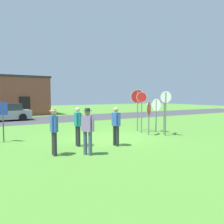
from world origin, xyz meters
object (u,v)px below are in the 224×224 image
(stop_sign_far_back, at_px, (166,106))
(stop_sign_nearest, at_px, (156,110))
(stop_sign_rear_right, at_px, (149,112))
(stop_sign_leaning_right, at_px, (142,106))
(parked_car_on_street, at_px, (5,113))
(person_near_signs, at_px, (78,124))
(stop_sign_tallest, at_px, (164,108))
(person_in_teal, at_px, (88,129))
(info_panel_leftmost, at_px, (3,115))
(person_with_sunhat, at_px, (54,129))
(person_in_dark_shirt, at_px, (116,124))
(stop_sign_leaning_left, at_px, (138,102))

(stop_sign_far_back, xyz_separation_m, stop_sign_nearest, (0.43, 1.24, -0.26))
(stop_sign_rear_right, height_order, stop_sign_leaning_right, stop_sign_leaning_right)
(parked_car_on_street, distance_m, person_near_signs, 12.58)
(stop_sign_rear_right, bearing_deg, person_near_signs, -172.61)
(stop_sign_tallest, xyz_separation_m, person_in_teal, (-5.60, -1.89, -0.54))
(person_near_signs, height_order, info_panel_leftmost, info_panel_leftmost)
(stop_sign_leaning_right, bearing_deg, info_panel_leftmost, 170.50)
(person_near_signs, bearing_deg, stop_sign_tallest, 3.61)
(parked_car_on_street, relative_size, person_in_teal, 2.53)
(parked_car_on_street, distance_m, stop_sign_nearest, 13.44)
(parked_car_on_street, bearing_deg, stop_sign_tallest, -59.54)
(person_near_signs, xyz_separation_m, info_panel_leftmost, (-2.70, 2.64, 0.35))
(parked_car_on_street, relative_size, stop_sign_leaning_right, 1.81)
(parked_car_on_street, relative_size, info_panel_leftmost, 2.33)
(stop_sign_tallest, height_order, info_panel_leftmost, stop_sign_tallest)
(stop_sign_rear_right, bearing_deg, stop_sign_tallest, -14.48)
(stop_sign_rear_right, xyz_separation_m, person_with_sunhat, (-5.76, -1.56, -0.28))
(stop_sign_nearest, distance_m, stop_sign_tallest, 0.87)
(stop_sign_far_back, height_order, stop_sign_leaning_right, stop_sign_far_back)
(stop_sign_nearest, height_order, person_near_signs, stop_sign_nearest)
(parked_car_on_street, relative_size, person_in_dark_shirt, 2.60)
(stop_sign_rear_right, bearing_deg, person_with_sunhat, -164.82)
(person_with_sunhat, bearing_deg, stop_sign_leaning_right, 22.17)
(stop_sign_nearest, distance_m, stop_sign_leaning_right, 0.99)
(stop_sign_leaning_left, bearing_deg, person_near_signs, -156.53)
(stop_sign_leaning_right, distance_m, info_panel_leftmost, 7.40)
(stop_sign_tallest, distance_m, person_with_sunhat, 6.83)
(stop_sign_nearest, bearing_deg, stop_sign_leaning_right, 165.46)
(stop_sign_leaning_left, height_order, stop_sign_rear_right, stop_sign_leaning_left)
(stop_sign_leaning_left, xyz_separation_m, person_in_dark_shirt, (-3.33, -2.87, -0.84))
(stop_sign_tallest, bearing_deg, person_with_sunhat, -168.78)
(parked_car_on_street, bearing_deg, person_with_sunhat, -88.10)
(stop_sign_leaning_left, distance_m, stop_sign_leaning_right, 0.72)
(person_in_dark_shirt, distance_m, person_in_teal, 1.87)
(info_panel_leftmost, bearing_deg, person_with_sunhat, -69.13)
(stop_sign_leaning_right, distance_m, person_in_teal, 5.70)
(stop_sign_leaning_left, height_order, stop_sign_nearest, stop_sign_leaning_left)
(stop_sign_far_back, height_order, person_near_signs, stop_sign_far_back)
(stop_sign_nearest, relative_size, info_panel_leftmost, 1.06)
(stop_sign_nearest, bearing_deg, person_near_signs, -167.92)
(stop_sign_leaning_right, bearing_deg, stop_sign_leaning_left, 72.67)
(person_near_signs, bearing_deg, stop_sign_rear_right, 7.39)
(stop_sign_tallest, bearing_deg, stop_sign_leaning_right, 125.37)
(stop_sign_leaning_left, bearing_deg, person_in_teal, -144.15)
(stop_sign_tallest, xyz_separation_m, person_with_sunhat, (-6.68, -1.33, -0.54))
(stop_sign_far_back, distance_m, person_near_signs, 5.13)
(person_with_sunhat, relative_size, person_in_dark_shirt, 1.03)
(stop_sign_nearest, bearing_deg, stop_sign_rear_right, -150.70)
(stop_sign_rear_right, xyz_separation_m, info_panel_leftmost, (-7.14, 2.07, 0.03))
(stop_sign_far_back, distance_m, stop_sign_leaning_right, 1.56)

